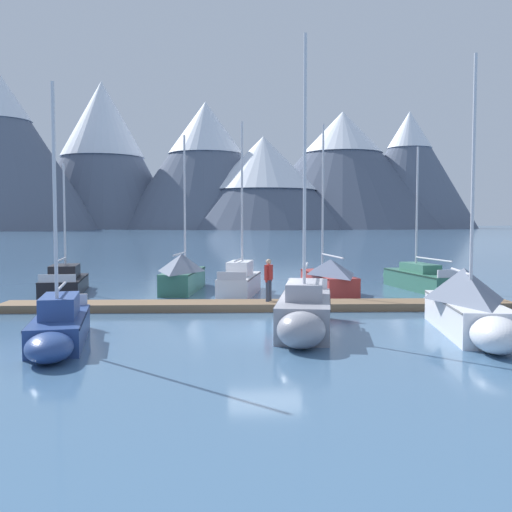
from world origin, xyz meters
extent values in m
plane|color=#426689|center=(0.00, 0.00, 0.00)|extent=(700.00, 700.00, 0.00)
cone|color=slate|center=(-54.01, 240.91, 31.88)|extent=(66.49, 66.49, 63.77)
cone|color=white|center=(-54.01, 240.91, 47.32)|extent=(36.11, 36.11, 32.98)
cone|color=slate|center=(-8.92, 232.63, 26.86)|extent=(73.77, 73.77, 53.73)
cone|color=white|center=(-8.92, 232.63, 42.70)|extent=(31.95, 31.95, 22.16)
cone|color=#4C566B|center=(14.80, 219.79, 18.75)|extent=(71.56, 71.56, 37.50)
cone|color=white|center=(14.80, 219.79, 26.64)|extent=(43.74, 43.74, 21.83)
cone|color=#4C566B|center=(52.18, 243.73, 26.09)|extent=(95.52, 95.52, 52.18)
cone|color=white|center=(52.18, 243.73, 42.86)|extent=(36.02, 36.02, 18.74)
cone|color=slate|center=(81.84, 240.73, 26.06)|extent=(59.80, 59.80, 52.13)
cone|color=white|center=(81.84, 240.73, 43.94)|extent=(19.84, 19.84, 16.47)
cube|color=brown|center=(0.00, 4.00, 0.15)|extent=(20.23, 2.05, 0.30)
cylinder|color=#38383D|center=(-0.01, 3.33, 0.12)|extent=(19.39, 0.66, 0.24)
cylinder|color=#38383D|center=(0.01, 4.67, 0.12)|extent=(19.39, 0.66, 0.24)
cube|color=black|center=(-10.02, 4.22, 0.15)|extent=(0.20, 1.70, 0.27)
cube|color=black|center=(10.02, 3.78, 0.15)|extent=(0.20, 1.70, 0.27)
cube|color=black|center=(-9.13, 9.74, 0.37)|extent=(2.36, 4.86, 0.75)
ellipsoid|color=black|center=(-9.45, 12.27, 0.37)|extent=(1.66, 1.40, 0.71)
cube|color=black|center=(-9.13, 9.74, 0.71)|extent=(2.38, 4.78, 0.06)
cylinder|color=silver|center=(-9.19, 10.17, 3.53)|extent=(0.10, 0.10, 5.57)
cylinder|color=silver|center=(-9.01, 8.71, 1.69)|extent=(0.44, 2.92, 0.08)
cube|color=black|center=(-9.15, 9.85, 1.05)|extent=(1.50, 2.24, 0.61)
cube|color=silver|center=(-8.85, 7.50, 0.93)|extent=(1.61, 0.30, 0.36)
cube|color=navy|center=(-6.12, -1.97, 0.39)|extent=(2.08, 4.62, 0.77)
ellipsoid|color=navy|center=(-5.71, -4.46, 0.39)|extent=(1.43, 1.90, 0.73)
cube|color=#121D39|center=(-6.12, -1.97, 0.73)|extent=(2.10, 4.54, 0.06)
cylinder|color=silver|center=(-6.00, -2.69, 4.03)|extent=(0.10, 0.10, 6.52)
cylinder|color=silver|center=(-6.19, -1.58, 1.58)|extent=(0.44, 2.25, 0.08)
cube|color=#2F4A8A|center=(-6.10, -2.07, 1.08)|extent=(1.27, 2.13, 0.61)
cube|color=silver|center=(-6.47, 0.16, 0.95)|extent=(1.24, 0.30, 0.36)
cube|color=#336B56|center=(-3.42, 10.22, 0.52)|extent=(2.04, 5.32, 1.04)
ellipsoid|color=#336B56|center=(-3.08, 13.01, 0.52)|extent=(1.36, 1.37, 0.99)
cube|color=#163027|center=(-3.42, 10.22, 1.00)|extent=(2.07, 5.22, 0.06)
cylinder|color=silver|center=(-3.35, 10.78, 4.42)|extent=(0.10, 0.10, 6.77)
cylinder|color=silver|center=(-3.52, 9.33, 1.91)|extent=(0.43, 2.91, 0.08)
pyramid|color=slate|center=(-3.46, 9.84, 1.46)|extent=(2.16, 4.32, 0.85)
cube|color=silver|center=(-0.64, 8.55, 0.46)|extent=(2.27, 4.84, 0.93)
ellipsoid|color=silver|center=(-0.16, 11.09, 0.46)|extent=(1.47, 1.69, 0.88)
cube|color=slate|center=(-0.64, 8.55, 0.89)|extent=(2.29, 4.75, 0.06)
cylinder|color=silver|center=(-0.50, 9.29, 4.60)|extent=(0.10, 0.10, 7.33)
cylinder|color=silver|center=(-0.70, 8.22, 1.69)|extent=(0.48, 2.15, 0.08)
cube|color=white|center=(-0.61, 8.66, 1.26)|extent=(1.37, 2.24, 0.66)
cube|color=silver|center=(-1.05, 6.34, 1.11)|extent=(1.28, 0.34, 0.36)
cube|color=#93939E|center=(1.21, -0.56, 0.54)|extent=(2.43, 5.22, 1.07)
ellipsoid|color=#93939E|center=(0.72, -3.29, 0.54)|extent=(1.58, 1.71, 1.02)
cube|color=#424247|center=(1.21, -0.56, 1.03)|extent=(2.45, 5.13, 0.06)
cylinder|color=silver|center=(1.08, -1.32, 5.10)|extent=(0.10, 0.10, 8.05)
cylinder|color=silver|center=(1.31, 0.02, 2.02)|extent=(0.56, 2.69, 0.08)
cube|color=#A0A0AB|center=(1.19, -0.68, 1.33)|extent=(1.48, 2.42, 0.52)
cube|color=silver|center=(1.64, 1.83, 1.25)|extent=(1.41, 0.35, 0.36)
cube|color=#B2332D|center=(3.66, 8.95, 0.48)|extent=(1.95, 5.63, 0.96)
ellipsoid|color=#B2332D|center=(3.37, 12.03, 0.48)|extent=(1.39, 2.03, 0.92)
cube|color=#501614|center=(3.66, 8.95, 0.92)|extent=(1.98, 5.53, 0.06)
cylinder|color=silver|center=(3.56, 9.99, 4.64)|extent=(0.10, 0.10, 7.34)
cylinder|color=silver|center=(3.73, 8.25, 1.85)|extent=(0.41, 3.49, 0.08)
pyramid|color=#4C5670|center=(3.70, 8.54, 1.32)|extent=(2.09, 4.56, 0.71)
cube|color=white|center=(6.22, -1.22, 0.51)|extent=(2.29, 5.44, 1.03)
ellipsoid|color=white|center=(5.79, -4.16, 0.51)|extent=(1.57, 2.06, 0.98)
cube|color=slate|center=(6.22, -1.22, 0.99)|extent=(2.31, 5.34, 0.06)
cylinder|color=silver|center=(6.16, -1.64, 4.78)|extent=(0.10, 0.10, 7.50)
cylinder|color=silver|center=(6.34, -0.45, 1.87)|extent=(0.43, 2.39, 0.08)
pyramid|color=slate|center=(6.28, -0.83, 1.53)|extent=(2.38, 4.43, 0.99)
cube|color=#336B56|center=(8.60, 9.93, 0.45)|extent=(2.29, 6.02, 0.91)
ellipsoid|color=#336B56|center=(8.14, 13.05, 0.45)|extent=(1.41, 1.42, 0.86)
cube|color=#163027|center=(8.60, 9.93, 0.87)|extent=(2.32, 5.91, 0.06)
cylinder|color=silver|center=(8.52, 10.49, 4.09)|extent=(0.10, 0.10, 6.37)
cylinder|color=silver|center=(8.77, 8.74, 1.64)|extent=(0.59, 3.52, 0.08)
cube|color=#3A7560|center=(8.58, 10.07, 1.12)|extent=(1.39, 2.76, 0.44)
cube|color=silver|center=(9.01, 7.10, 1.09)|extent=(1.32, 0.29, 0.36)
cylinder|color=#384256|center=(0.46, 4.27, 0.73)|extent=(0.14, 0.14, 0.86)
cylinder|color=#384256|center=(0.35, 4.03, 0.73)|extent=(0.14, 0.14, 0.86)
cube|color=#B22823|center=(0.40, 4.15, 1.46)|extent=(0.37, 0.44, 0.60)
sphere|color=tan|center=(0.40, 4.15, 1.88)|extent=(0.22, 0.22, 0.22)
cylinder|color=#B22823|center=(0.51, 4.37, 1.39)|extent=(0.09, 0.09, 0.62)
cylinder|color=#B22823|center=(0.29, 3.93, 1.39)|extent=(0.09, 0.09, 0.62)
camera|label=1|loc=(-1.38, -19.03, 3.54)|focal=41.02mm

